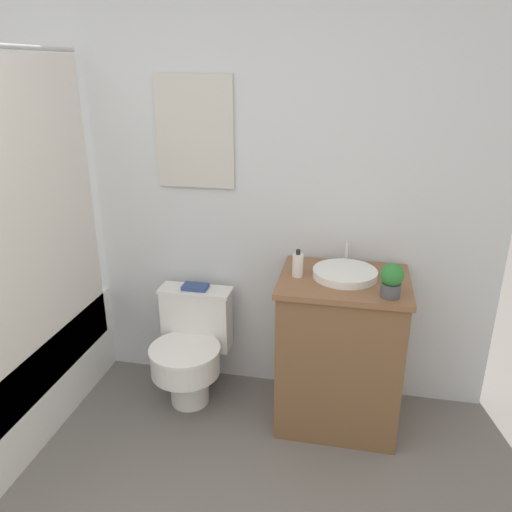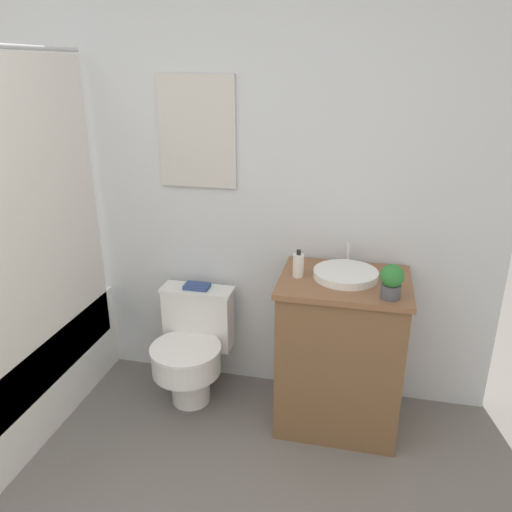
{
  "view_description": "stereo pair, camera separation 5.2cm",
  "coord_description": "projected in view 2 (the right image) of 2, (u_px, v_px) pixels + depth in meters",
  "views": [
    {
      "loc": [
        0.93,
        -0.64,
        1.89
      ],
      "look_at": [
        0.48,
        1.6,
        1.02
      ],
      "focal_mm": 35.0,
      "sensor_mm": 36.0,
      "label": 1
    },
    {
      "loc": [
        0.98,
        -0.63,
        1.89
      ],
      "look_at": [
        0.48,
        1.6,
        1.02
      ],
      "focal_mm": 35.0,
      "sensor_mm": 36.0,
      "label": 2
    }
  ],
  "objects": [
    {
      "name": "potted_plant",
      "position": [
        392.0,
        281.0,
        2.32
      ],
      "size": [
        0.11,
        0.11,
        0.17
      ],
      "color": "#4C4C51",
      "rests_on": "vanity"
    },
    {
      "name": "book_on_tank",
      "position": [
        197.0,
        286.0,
        2.95
      ],
      "size": [
        0.15,
        0.09,
        0.02
      ],
      "color": "#33477F",
      "rests_on": "toilet"
    },
    {
      "name": "vanity",
      "position": [
        340.0,
        352.0,
        2.71
      ],
      "size": [
        0.67,
        0.54,
        0.87
      ],
      "color": "brown",
      "rests_on": "ground_plane"
    },
    {
      "name": "toilet",
      "position": [
        192.0,
        347.0,
        2.95
      ],
      "size": [
        0.43,
        0.52,
        0.66
      ],
      "color": "white",
      "rests_on": "ground_plane"
    },
    {
      "name": "sink",
      "position": [
        346.0,
        274.0,
        2.57
      ],
      "size": [
        0.33,
        0.37,
        0.13
      ],
      "color": "white",
      "rests_on": "vanity"
    },
    {
      "name": "soap_bottle",
      "position": [
        298.0,
        265.0,
        2.57
      ],
      "size": [
        0.06,
        0.06,
        0.15
      ],
      "color": "silver",
      "rests_on": "vanity"
    },
    {
      "name": "wall_back",
      "position": [
        194.0,
        183.0,
        2.89
      ],
      "size": [
        3.5,
        0.07,
        2.5
      ],
      "color": "silver",
      "rests_on": "ground_plane"
    }
  ]
}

